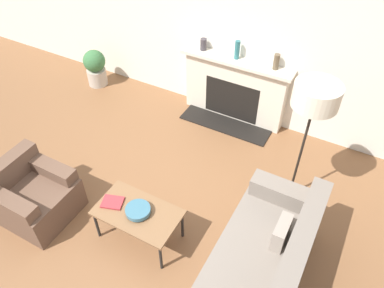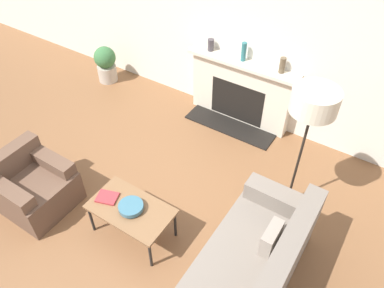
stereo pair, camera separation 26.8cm
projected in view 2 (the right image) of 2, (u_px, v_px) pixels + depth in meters
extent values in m
plane|color=brown|center=(117.00, 230.00, 4.43)|extent=(18.00, 18.00, 0.00)
cube|color=silver|center=(238.00, 25.00, 5.17)|extent=(18.00, 0.06, 2.90)
cube|color=beige|center=(241.00, 92.00, 5.66)|extent=(1.57, 0.20, 0.97)
cube|color=black|center=(237.00, 102.00, 5.70)|extent=(0.87, 0.04, 0.63)
cube|color=black|center=(230.00, 126.00, 5.82)|extent=(1.42, 0.40, 0.02)
cube|color=beige|center=(243.00, 63.00, 5.30)|extent=(1.69, 0.28, 0.05)
cube|color=slate|center=(269.00, 288.00, 3.23)|extent=(0.20, 2.30, 0.41)
cube|color=slate|center=(280.00, 199.00, 4.06)|extent=(0.78, 0.22, 0.22)
cube|color=gray|center=(271.00, 238.00, 3.67)|extent=(0.12, 0.32, 0.28)
cube|color=brown|center=(37.00, 192.00, 4.57)|extent=(0.80, 0.78, 0.44)
cube|color=brown|center=(10.00, 161.00, 4.44)|extent=(0.18, 0.78, 0.31)
cube|color=brown|center=(8.00, 192.00, 4.19)|extent=(0.72, 0.18, 0.15)
cube|color=brown|center=(50.00, 160.00, 4.55)|extent=(0.72, 0.18, 0.15)
cube|color=brown|center=(131.00, 209.00, 4.11)|extent=(0.93, 0.54, 0.03)
cylinder|color=black|center=(91.00, 219.00, 4.29)|extent=(0.03, 0.03, 0.43)
cylinder|color=black|center=(150.00, 255.00, 3.95)|extent=(0.03, 0.03, 0.43)
cylinder|color=black|center=(118.00, 192.00, 4.57)|extent=(0.03, 0.03, 0.43)
cylinder|color=black|center=(175.00, 224.00, 4.24)|extent=(0.03, 0.03, 0.43)
cylinder|color=#38667A|center=(131.00, 209.00, 4.08)|extent=(0.10, 0.10, 0.02)
cylinder|color=#38667A|center=(131.00, 207.00, 4.06)|extent=(0.27, 0.27, 0.05)
cube|color=#9E2D33|center=(107.00, 197.00, 4.19)|extent=(0.28, 0.25, 0.02)
cylinder|color=black|center=(288.00, 200.00, 4.74)|extent=(0.31, 0.31, 0.03)
cylinder|color=black|center=(299.00, 159.00, 4.24)|extent=(0.03, 0.03, 1.45)
cylinder|color=beige|center=(315.00, 101.00, 3.69)|extent=(0.49, 0.49, 0.25)
cylinder|color=#3D383D|center=(211.00, 45.00, 5.46)|extent=(0.10, 0.10, 0.17)
cylinder|color=#28666B|center=(244.00, 52.00, 5.21)|extent=(0.07, 0.07, 0.27)
cylinder|color=brown|center=(282.00, 65.00, 5.00)|extent=(0.08, 0.08, 0.22)
cylinder|color=#B2A899|center=(108.00, 73.00, 6.68)|extent=(0.33, 0.33, 0.29)
sphere|color=#386B3D|center=(105.00, 57.00, 6.47)|extent=(0.38, 0.38, 0.38)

